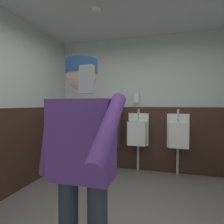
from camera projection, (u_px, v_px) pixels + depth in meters
wall_back at (142, 104)px, 3.88m from camera, size 4.06×0.12×2.67m
wainscot_band_back at (142, 139)px, 3.84m from camera, size 3.46×0.03×1.27m
downlight_far at (97, 10)px, 2.68m from camera, size 0.14×0.14×0.03m
urinal_left at (101, 131)px, 3.92m from camera, size 0.40×0.34×1.24m
urinal_middle at (138, 133)px, 3.71m from camera, size 0.40×0.34×1.24m
urinal_right at (178, 134)px, 3.51m from camera, size 0.40×0.34×1.24m
privacy_divider_panel at (118, 124)px, 3.74m from camera, size 0.04×0.40×0.90m
person at (82, 159)px, 1.31m from camera, size 0.65×0.60×1.63m
cell_phone at (86, 79)px, 0.74m from camera, size 0.06×0.04×0.11m
soap_dispenser at (136, 98)px, 3.81m from camera, size 0.10×0.07×0.18m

